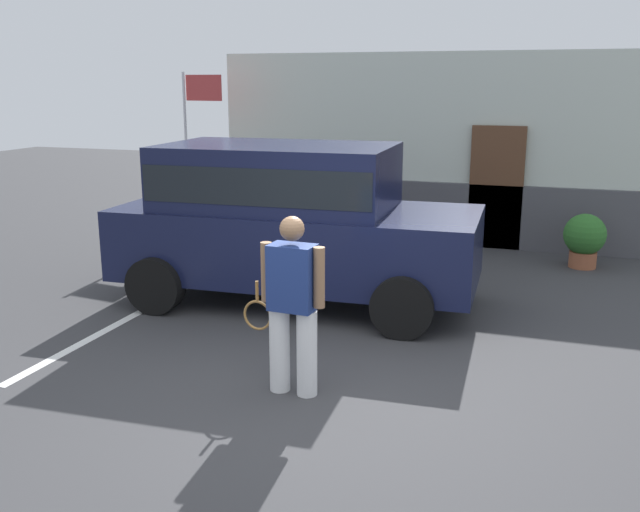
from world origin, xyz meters
TOP-DOWN VIEW (x-y plane):
  - ground_plane at (0.00, 0.00)m, footprint 40.00×40.00m
  - parking_stripe_0 at (-2.88, 1.50)m, footprint 0.12×4.40m
  - house_frontage at (0.01, 6.93)m, footprint 8.19×0.40m
  - parked_suv at (-1.27, 2.75)m, footprint 4.69×2.35m
  - tennis_player_man at (-0.21, 0.12)m, footprint 0.88×0.28m
  - potted_plant_by_porch at (2.41, 5.84)m, footprint 0.64×0.64m
  - flag_pole at (-4.34, 5.91)m, footprint 0.80×0.11m

SIDE VIEW (x-z plane):
  - ground_plane at x=0.00m, z-range 0.00..0.00m
  - parking_stripe_0 at x=-2.88m, z-range 0.00..0.01m
  - potted_plant_by_porch at x=2.41m, z-range 0.05..0.89m
  - tennis_player_man at x=-0.21m, z-range 0.03..1.70m
  - parked_suv at x=-1.27m, z-range 0.12..2.17m
  - house_frontage at x=0.01m, z-range -0.10..3.22m
  - flag_pole at x=-4.34m, z-range 0.58..3.56m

